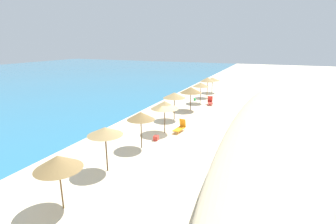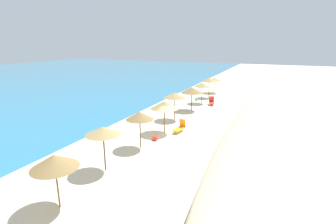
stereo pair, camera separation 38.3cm
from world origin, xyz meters
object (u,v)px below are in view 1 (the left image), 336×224
(beach_umbrella_10, at_px, (212,79))
(cooler_box, at_px, (156,138))
(beach_umbrella_7, at_px, (191,90))
(beach_umbrella_8, at_px, (201,85))
(beach_umbrella_4, at_px, (141,116))
(beach_ball, at_px, (195,99))
(beach_umbrella_2, at_px, (58,162))
(lounge_chair_0, at_px, (210,101))
(lounge_chair_1, at_px, (180,127))
(beach_umbrella_5, at_px, (165,105))
(beach_umbrella_3, at_px, (105,131))
(beach_umbrella_9, at_px, (208,80))
(beach_umbrella_6, at_px, (174,95))

(beach_umbrella_10, xyz_separation_m, cooler_box, (-21.66, -0.63, -1.94))
(beach_umbrella_7, xyz_separation_m, beach_umbrella_8, (4.03, -0.02, 0.02))
(beach_umbrella_4, bearing_deg, beach_ball, 3.67)
(beach_umbrella_2, relative_size, beach_umbrella_10, 1.14)
(beach_umbrella_2, height_order, beach_ball, beach_umbrella_2)
(lounge_chair_0, xyz_separation_m, lounge_chair_1, (-10.98, -0.01, -0.01))
(beach_umbrella_5, height_order, lounge_chair_1, beach_umbrella_5)
(beach_umbrella_5, relative_size, beach_ball, 8.33)
(beach_umbrella_3, bearing_deg, lounge_chair_1, -10.88)
(beach_umbrella_5, bearing_deg, beach_umbrella_4, 176.26)
(lounge_chair_1, bearing_deg, beach_ball, -72.35)
(beach_umbrella_2, xyz_separation_m, cooler_box, (9.62, -0.27, -2.19))
(beach_umbrella_10, bearing_deg, beach_umbrella_9, -176.89)
(beach_umbrella_4, xyz_separation_m, lounge_chair_1, (4.51, -1.39, -2.08))
(beach_umbrella_2, xyz_separation_m, beach_umbrella_5, (11.58, -0.19, 0.09))
(beach_umbrella_8, relative_size, cooler_box, 6.27)
(beach_umbrella_7, bearing_deg, beach_umbrella_3, 179.32)
(beach_umbrella_9, bearing_deg, beach_umbrella_10, 3.11)
(beach_umbrella_3, distance_m, beach_umbrella_6, 11.64)
(beach_umbrella_10, bearing_deg, beach_umbrella_6, 179.51)
(beach_umbrella_8, bearing_deg, beach_umbrella_2, -179.79)
(beach_umbrella_8, xyz_separation_m, beach_umbrella_9, (3.71, 0.06, 0.16))
(beach_umbrella_5, bearing_deg, lounge_chair_0, -5.51)
(beach_umbrella_10, height_order, beach_ball, beach_umbrella_10)
(beach_umbrella_7, height_order, cooler_box, beach_umbrella_7)
(cooler_box, bearing_deg, lounge_chair_0, -4.38)
(beach_umbrella_2, height_order, lounge_chair_1, beach_umbrella_2)
(beach_umbrella_5, height_order, lounge_chair_0, beach_umbrella_5)
(beach_umbrella_6, distance_m, beach_ball, 9.56)
(beach_umbrella_6, relative_size, cooler_box, 6.55)
(beach_umbrella_9, relative_size, beach_umbrella_10, 1.21)
(beach_umbrella_7, bearing_deg, beach_ball, 11.52)
(beach_umbrella_9, distance_m, cooler_box, 17.97)
(beach_umbrella_9, xyz_separation_m, beach_ball, (-2.64, 1.00, -2.40))
(beach_umbrella_7, distance_m, lounge_chair_0, 4.37)
(beach_umbrella_5, relative_size, beach_umbrella_7, 1.03)
(beach_umbrella_4, bearing_deg, lounge_chair_0, -5.08)
(beach_umbrella_6, bearing_deg, beach_ball, 4.04)
(beach_umbrella_9, height_order, beach_umbrella_10, beach_umbrella_9)
(beach_umbrella_2, xyz_separation_m, lounge_chair_0, (23.32, -1.32, -1.98))
(beach_umbrella_8, distance_m, beach_ball, 2.70)
(beach_umbrella_6, bearing_deg, beach_umbrella_10, -0.49)
(beach_umbrella_4, bearing_deg, beach_umbrella_3, 176.59)
(beach_umbrella_5, xyz_separation_m, lounge_chair_1, (0.77, -1.14, -2.08))
(beach_umbrella_7, bearing_deg, cooler_box, -177.86)
(beach_umbrella_7, height_order, beach_umbrella_9, beach_umbrella_9)
(beach_umbrella_3, height_order, beach_umbrella_10, beach_umbrella_3)
(lounge_chair_0, height_order, beach_ball, lounge_chair_0)
(lounge_chair_1, bearing_deg, beach_umbrella_2, 90.25)
(beach_umbrella_7, bearing_deg, lounge_chair_1, -168.96)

